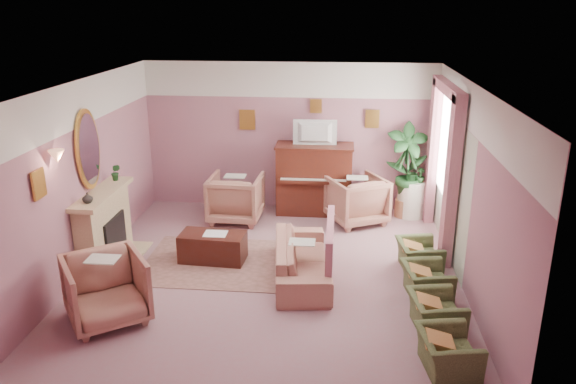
# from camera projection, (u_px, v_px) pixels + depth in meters

# --- Properties ---
(floor) EXTENTS (5.50, 6.00, 0.01)m
(floor) POSITION_uv_depth(u_px,v_px,m) (271.00, 275.00, 8.33)
(floor) COLOR gray
(floor) RESTS_ON ground
(ceiling) EXTENTS (5.50, 6.00, 0.01)m
(ceiling) POSITION_uv_depth(u_px,v_px,m) (269.00, 85.00, 7.43)
(ceiling) COLOR silver
(ceiling) RESTS_ON wall_back
(wall_back) EXTENTS (5.50, 0.02, 2.80)m
(wall_back) POSITION_uv_depth(u_px,v_px,m) (289.00, 137.00, 10.71)
(wall_back) COLOR gray
(wall_back) RESTS_ON floor
(wall_front) EXTENTS (5.50, 0.02, 2.80)m
(wall_front) POSITION_uv_depth(u_px,v_px,m) (229.00, 288.00, 5.05)
(wall_front) COLOR gray
(wall_front) RESTS_ON floor
(wall_left) EXTENTS (0.02, 6.00, 2.80)m
(wall_left) POSITION_uv_depth(u_px,v_px,m) (82.00, 180.00, 8.12)
(wall_left) COLOR gray
(wall_left) RESTS_ON floor
(wall_right) EXTENTS (0.02, 6.00, 2.80)m
(wall_right) POSITION_uv_depth(u_px,v_px,m) (470.00, 191.00, 7.64)
(wall_right) COLOR gray
(wall_right) RESTS_ON floor
(picture_rail_band) EXTENTS (5.50, 0.01, 0.65)m
(picture_rail_band) POSITION_uv_depth(u_px,v_px,m) (289.00, 80.00, 10.35)
(picture_rail_band) COLOR silver
(picture_rail_band) RESTS_ON wall_back
(stripe_panel) EXTENTS (0.01, 3.00, 2.15)m
(stripe_panel) POSITION_uv_depth(u_px,v_px,m) (450.00, 184.00, 8.97)
(stripe_panel) COLOR beige
(stripe_panel) RESTS_ON wall_right
(fireplace_surround) EXTENTS (0.30, 1.40, 1.10)m
(fireplace_surround) POSITION_uv_depth(u_px,v_px,m) (104.00, 229.00, 8.57)
(fireplace_surround) COLOR tan
(fireplace_surround) RESTS_ON floor
(fireplace_inset) EXTENTS (0.18, 0.72, 0.68)m
(fireplace_inset) POSITION_uv_depth(u_px,v_px,m) (111.00, 238.00, 8.61)
(fireplace_inset) COLOR black
(fireplace_inset) RESTS_ON floor
(fire_ember) EXTENTS (0.06, 0.54, 0.10)m
(fire_ember) POSITION_uv_depth(u_px,v_px,m) (115.00, 249.00, 8.67)
(fire_ember) COLOR #F63B01
(fire_ember) RESTS_ON floor
(mantel_shelf) EXTENTS (0.40, 1.55, 0.07)m
(mantel_shelf) POSITION_uv_depth(u_px,v_px,m) (102.00, 194.00, 8.39)
(mantel_shelf) COLOR tan
(mantel_shelf) RESTS_ON fireplace_surround
(hearth) EXTENTS (0.55, 1.50, 0.02)m
(hearth) POSITION_uv_depth(u_px,v_px,m) (120.00, 261.00, 8.73)
(hearth) COLOR tan
(hearth) RESTS_ON floor
(mirror_frame) EXTENTS (0.04, 0.72, 1.20)m
(mirror_frame) POSITION_uv_depth(u_px,v_px,m) (88.00, 149.00, 8.18)
(mirror_frame) COLOR gold
(mirror_frame) RESTS_ON wall_left
(mirror_glass) EXTENTS (0.01, 0.60, 1.06)m
(mirror_glass) POSITION_uv_depth(u_px,v_px,m) (89.00, 149.00, 8.18)
(mirror_glass) COLOR #B4B2D0
(mirror_glass) RESTS_ON wall_left
(sconce_shade) EXTENTS (0.20, 0.20, 0.16)m
(sconce_shade) POSITION_uv_depth(u_px,v_px,m) (57.00, 156.00, 7.12)
(sconce_shade) COLOR #FFA576
(sconce_shade) RESTS_ON wall_left
(piano) EXTENTS (1.40, 0.60, 1.30)m
(piano) POSITION_uv_depth(u_px,v_px,m) (314.00, 180.00, 10.60)
(piano) COLOR #4A1D14
(piano) RESTS_ON floor
(piano_keyshelf) EXTENTS (1.30, 0.12, 0.06)m
(piano_keyshelf) POSITION_uv_depth(u_px,v_px,m) (313.00, 182.00, 10.25)
(piano_keyshelf) COLOR #4A1D14
(piano_keyshelf) RESTS_ON piano
(piano_keys) EXTENTS (1.20, 0.08, 0.02)m
(piano_keys) POSITION_uv_depth(u_px,v_px,m) (313.00, 180.00, 10.24)
(piano_keys) COLOR silver
(piano_keys) RESTS_ON piano
(piano_top) EXTENTS (1.45, 0.65, 0.04)m
(piano_top) POSITION_uv_depth(u_px,v_px,m) (315.00, 146.00, 10.39)
(piano_top) COLOR #4A1D14
(piano_top) RESTS_ON piano
(television) EXTENTS (0.80, 0.12, 0.48)m
(television) POSITION_uv_depth(u_px,v_px,m) (315.00, 131.00, 10.25)
(television) COLOR black
(television) RESTS_ON piano
(print_back_left) EXTENTS (0.30, 0.03, 0.38)m
(print_back_left) POSITION_uv_depth(u_px,v_px,m) (247.00, 120.00, 10.64)
(print_back_left) COLOR gold
(print_back_left) RESTS_ON wall_back
(print_back_right) EXTENTS (0.26, 0.03, 0.34)m
(print_back_right) POSITION_uv_depth(u_px,v_px,m) (372.00, 119.00, 10.41)
(print_back_right) COLOR gold
(print_back_right) RESTS_ON wall_back
(print_back_mid) EXTENTS (0.22, 0.03, 0.26)m
(print_back_mid) POSITION_uv_depth(u_px,v_px,m) (316.00, 106.00, 10.43)
(print_back_mid) COLOR gold
(print_back_mid) RESTS_ON wall_back
(print_left_wall) EXTENTS (0.03, 0.28, 0.36)m
(print_left_wall) POSITION_uv_depth(u_px,v_px,m) (39.00, 184.00, 6.89)
(print_left_wall) COLOR gold
(print_left_wall) RESTS_ON wall_left
(window_blind) EXTENTS (0.03, 1.40, 1.80)m
(window_blind) POSITION_uv_depth(u_px,v_px,m) (448.00, 142.00, 9.01)
(window_blind) COLOR beige
(window_blind) RESTS_ON wall_right
(curtain_left) EXTENTS (0.16, 0.34, 2.60)m
(curtain_left) POSITION_uv_depth(u_px,v_px,m) (451.00, 183.00, 8.27)
(curtain_left) COLOR #AF6474
(curtain_left) RESTS_ON floor
(curtain_right) EXTENTS (0.16, 0.34, 2.60)m
(curtain_right) POSITION_uv_depth(u_px,v_px,m) (433.00, 152.00, 10.01)
(curtain_right) COLOR #AF6474
(curtain_right) RESTS_ON floor
(pelmet) EXTENTS (0.16, 2.20, 0.16)m
(pelmet) POSITION_uv_depth(u_px,v_px,m) (448.00, 89.00, 8.74)
(pelmet) COLOR #AF6474
(pelmet) RESTS_ON wall_right
(mantel_plant) EXTENTS (0.16, 0.16, 0.28)m
(mantel_plant) POSITION_uv_depth(u_px,v_px,m) (116.00, 172.00, 8.85)
(mantel_plant) COLOR #1C4820
(mantel_plant) RESTS_ON mantel_shelf
(mantel_vase) EXTENTS (0.16, 0.16, 0.16)m
(mantel_vase) POSITION_uv_depth(u_px,v_px,m) (87.00, 198.00, 7.88)
(mantel_vase) COLOR silver
(mantel_vase) RESTS_ON mantel_shelf
(area_rug) EXTENTS (2.51, 1.81, 0.01)m
(area_rug) POSITION_uv_depth(u_px,v_px,m) (226.00, 262.00, 8.71)
(area_rug) COLOR #8C5F56
(area_rug) RESTS_ON floor
(coffee_table) EXTENTS (1.03, 0.57, 0.45)m
(coffee_table) POSITION_uv_depth(u_px,v_px,m) (213.00, 247.00, 8.72)
(coffee_table) COLOR #3A1711
(coffee_table) RESTS_ON floor
(table_paper) EXTENTS (0.35, 0.28, 0.01)m
(table_paper) POSITION_uv_depth(u_px,v_px,m) (215.00, 234.00, 8.64)
(table_paper) COLOR white
(table_paper) RESTS_ON coffee_table
(sofa) EXTENTS (0.65, 1.94, 0.78)m
(sofa) POSITION_uv_depth(u_px,v_px,m) (302.00, 252.00, 8.14)
(sofa) COLOR #AC7461
(sofa) RESTS_ON floor
(sofa_throw) EXTENTS (0.10, 1.47, 0.54)m
(sofa_throw) POSITION_uv_depth(u_px,v_px,m) (330.00, 240.00, 8.04)
(sofa_throw) COLOR #AF6474
(sofa_throw) RESTS_ON sofa
(floral_armchair_left) EXTENTS (0.92, 0.92, 0.96)m
(floral_armchair_left) POSITION_uv_depth(u_px,v_px,m) (236.00, 196.00, 10.26)
(floral_armchair_left) COLOR #AC7461
(floral_armchair_left) RESTS_ON floor
(floral_armchair_right) EXTENTS (0.92, 0.92, 0.96)m
(floral_armchair_right) POSITION_uv_depth(u_px,v_px,m) (356.00, 197.00, 10.16)
(floral_armchair_right) COLOR #AC7461
(floral_armchair_right) RESTS_ON floor
(floral_armchair_front) EXTENTS (0.92, 0.92, 0.96)m
(floral_armchair_front) POSITION_uv_depth(u_px,v_px,m) (106.00, 286.00, 6.99)
(floral_armchair_front) COLOR #AC7461
(floral_armchair_front) RESTS_ON floor
(olive_chair_a) EXTENTS (0.49, 0.69, 0.60)m
(olive_chair_a) POSITION_uv_depth(u_px,v_px,m) (448.00, 347.00, 6.07)
(olive_chair_a) COLOR #4E5D33
(olive_chair_a) RESTS_ON floor
(olive_chair_b) EXTENTS (0.49, 0.69, 0.60)m
(olive_chair_b) POSITION_uv_depth(u_px,v_px,m) (436.00, 308.00, 6.85)
(olive_chair_b) COLOR #4E5D33
(olive_chair_b) RESTS_ON floor
(olive_chair_c) EXTENTS (0.49, 0.69, 0.60)m
(olive_chair_c) POSITION_uv_depth(u_px,v_px,m) (427.00, 277.00, 7.62)
(olive_chair_c) COLOR #4E5D33
(olive_chair_c) RESTS_ON floor
(olive_chair_d) EXTENTS (0.49, 0.69, 0.60)m
(olive_chair_d) POSITION_uv_depth(u_px,v_px,m) (419.00, 251.00, 8.39)
(olive_chair_d) COLOR #4E5D33
(olive_chair_d) RESTS_ON floor
(side_table) EXTENTS (0.52, 0.52, 0.70)m
(side_table) POSITION_uv_depth(u_px,v_px,m) (411.00, 198.00, 10.50)
(side_table) COLOR silver
(side_table) RESTS_ON floor
(side_plant_big) EXTENTS (0.30, 0.30, 0.34)m
(side_plant_big) POSITION_uv_depth(u_px,v_px,m) (413.00, 172.00, 10.33)
(side_plant_big) COLOR #1C4820
(side_plant_big) RESTS_ON side_table
(side_plant_small) EXTENTS (0.16, 0.16, 0.28)m
(side_plant_small) POSITION_uv_depth(u_px,v_px,m) (421.00, 175.00, 10.24)
(side_plant_small) COLOR #1C4820
(side_plant_small) RESTS_ON side_table
(palm_pot) EXTENTS (0.34, 0.34, 0.34)m
(palm_pot) POSITION_uv_depth(u_px,v_px,m) (404.00, 208.00, 10.54)
(palm_pot) COLOR #8B5D41
(palm_pot) RESTS_ON floor
(palm_plant) EXTENTS (0.76, 0.76, 1.44)m
(palm_plant) POSITION_uv_depth(u_px,v_px,m) (407.00, 162.00, 10.25)
(palm_plant) COLOR #1C4820
(palm_plant) RESTS_ON palm_pot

